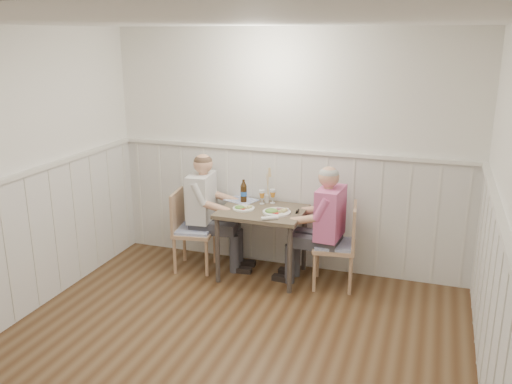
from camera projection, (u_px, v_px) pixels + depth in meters
ground_plane at (208, 375)px, 4.17m from camera, size 4.50×4.50×0.00m
room_shell at (202, 185)px, 3.74m from camera, size 4.04×4.54×2.60m
wainscot at (238, 259)px, 4.60m from camera, size 4.00×4.49×1.34m
dining_table at (262, 219)px, 5.71m from camera, size 0.88×0.70×0.75m
chair_right at (340, 243)px, 5.51m from camera, size 0.47×0.47×0.89m
chair_left at (190, 227)px, 5.95m from camera, size 0.48×0.48×0.89m
man_in_pink at (325, 236)px, 5.52m from camera, size 0.62×0.43×1.29m
diner_cream at (206, 219)px, 5.99m from camera, size 0.64×0.44×1.31m
plate_man at (276, 211)px, 5.56m from camera, size 0.29×0.29×0.07m
plate_diner at (242, 207)px, 5.69m from camera, size 0.23×0.23×0.06m
beer_glass_a at (273, 194)px, 5.87m from camera, size 0.06×0.06×0.15m
beer_glass_b at (262, 195)px, 5.84m from camera, size 0.06×0.06×0.15m
beer_bottle at (244, 192)px, 5.91m from camera, size 0.07×0.07×0.25m
rolled_napkin at (270, 218)px, 5.37m from camera, size 0.17×0.13×0.04m
grass_vase at (267, 186)px, 5.86m from camera, size 0.05×0.05×0.42m
gingham_mat at (241, 200)px, 6.00m from camera, size 0.39×0.35×0.01m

